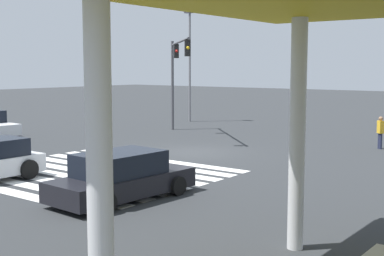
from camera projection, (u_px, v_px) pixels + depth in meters
ground_plane at (192, 152)px, 25.90m from camera, size 145.62×145.62×0.00m
crosswalk_markings at (92, 173)px, 20.81m from camera, size 9.45×8.20×0.01m
traffic_signal_mast at (177, 64)px, 32.14m from camera, size 5.99×5.99×5.79m
car_1 at (122, 177)px, 16.62m from camera, size 2.40×4.88×1.50m
pedestrian at (380, 131)px, 26.89m from camera, size 0.41×0.41×1.64m
street_light_pole_a at (190, 56)px, 39.94m from camera, size 0.80×0.36×8.30m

